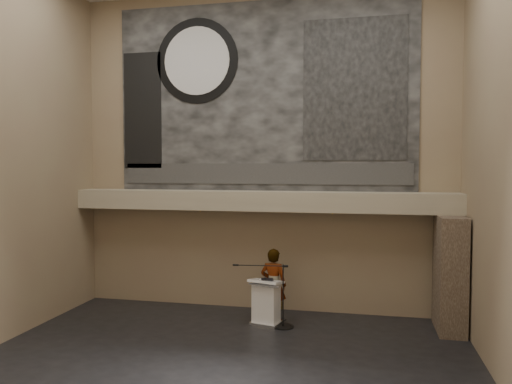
# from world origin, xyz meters

# --- Properties ---
(floor) EXTENTS (10.00, 10.00, 0.00)m
(floor) POSITION_xyz_m (0.00, 0.00, 0.00)
(floor) COLOR black
(floor) RESTS_ON ground
(wall_back) EXTENTS (10.00, 0.02, 8.50)m
(wall_back) POSITION_xyz_m (0.00, 4.00, 4.25)
(wall_back) COLOR #826A53
(wall_back) RESTS_ON floor
(wall_front) EXTENTS (10.00, 0.02, 8.50)m
(wall_front) POSITION_xyz_m (0.00, -4.00, 4.25)
(wall_front) COLOR #826A53
(wall_front) RESTS_ON floor
(wall_right) EXTENTS (0.02, 8.00, 8.50)m
(wall_right) POSITION_xyz_m (5.00, 0.00, 4.25)
(wall_right) COLOR #826A53
(wall_right) RESTS_ON floor
(soffit) EXTENTS (10.00, 0.80, 0.50)m
(soffit) POSITION_xyz_m (0.00, 3.60, 2.95)
(soffit) COLOR gray
(soffit) RESTS_ON wall_back
(sprinkler_left) EXTENTS (0.04, 0.04, 0.06)m
(sprinkler_left) POSITION_xyz_m (-1.60, 3.55, 2.67)
(sprinkler_left) COLOR #B2893D
(sprinkler_left) RESTS_ON soffit
(sprinkler_right) EXTENTS (0.04, 0.04, 0.06)m
(sprinkler_right) POSITION_xyz_m (1.90, 3.55, 2.67)
(sprinkler_right) COLOR #B2893D
(sprinkler_right) RESTS_ON soffit
(banner) EXTENTS (8.00, 0.05, 5.00)m
(banner) POSITION_xyz_m (0.00, 3.97, 5.70)
(banner) COLOR black
(banner) RESTS_ON wall_back
(banner_text_strip) EXTENTS (7.76, 0.02, 0.55)m
(banner_text_strip) POSITION_xyz_m (0.00, 3.93, 3.65)
(banner_text_strip) COLOR #2B2B2B
(banner_text_strip) RESTS_ON banner
(banner_clock_rim) EXTENTS (2.30, 0.02, 2.30)m
(banner_clock_rim) POSITION_xyz_m (-1.80, 3.93, 6.70)
(banner_clock_rim) COLOR black
(banner_clock_rim) RESTS_ON banner
(banner_clock_face) EXTENTS (1.84, 0.02, 1.84)m
(banner_clock_face) POSITION_xyz_m (-1.80, 3.91, 6.70)
(banner_clock_face) COLOR silver
(banner_clock_face) RESTS_ON banner
(banner_building_print) EXTENTS (2.60, 0.02, 3.60)m
(banner_building_print) POSITION_xyz_m (2.40, 3.93, 5.80)
(banner_building_print) COLOR black
(banner_building_print) RESTS_ON banner
(banner_brick_print) EXTENTS (1.10, 0.02, 3.20)m
(banner_brick_print) POSITION_xyz_m (-3.40, 3.93, 5.40)
(banner_brick_print) COLOR black
(banner_brick_print) RESTS_ON banner
(stone_pier) EXTENTS (0.60, 1.40, 2.70)m
(stone_pier) POSITION_xyz_m (4.65, 3.15, 1.35)
(stone_pier) COLOR #423428
(stone_pier) RESTS_ON floor
(lectern) EXTENTS (0.87, 0.71, 1.14)m
(lectern) POSITION_xyz_m (0.38, 2.63, 0.55)
(lectern) COLOR silver
(lectern) RESTS_ON floor
(binder) EXTENTS (0.34, 0.30, 0.04)m
(binder) POSITION_xyz_m (0.41, 2.60, 1.12)
(binder) COLOR black
(binder) RESTS_ON lectern
(papers) EXTENTS (0.25, 0.32, 0.00)m
(papers) POSITION_xyz_m (0.30, 2.59, 1.10)
(papers) COLOR white
(papers) RESTS_ON lectern
(speaker_person) EXTENTS (0.72, 0.53, 1.81)m
(speaker_person) POSITION_xyz_m (0.49, 2.98, 0.91)
(speaker_person) COLOR silver
(speaker_person) RESTS_ON floor
(mic_stand) EXTENTS (1.46, 0.52, 1.51)m
(mic_stand) POSITION_xyz_m (0.76, 2.55, 0.23)
(mic_stand) COLOR black
(mic_stand) RESTS_ON floor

